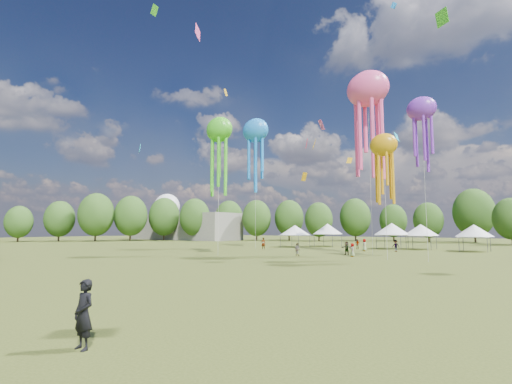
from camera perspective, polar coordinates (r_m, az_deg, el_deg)
The scene contains 9 objects.
observer_main at distance 11.76m, azimuth -25.16°, elevation -16.77°, with size 0.69×0.46×1.90m, color black.
spectator_near at distance 46.50m, azimuth 6.43°, elevation -8.84°, with size 0.76×0.59×1.57m, color gray.
spectators_far at distance 56.03m, azimuth 19.36°, elevation -7.94°, with size 38.28×20.95×1.90m.
festival_tents at distance 66.93m, azimuth 17.63°, elevation -5.59°, with size 33.83×11.54×4.37m.
show_kites at distance 53.77m, azimuth 8.20°, elevation 9.36°, with size 34.23×19.45×24.28m.
small_kites at distance 58.19m, azimuth 13.89°, elevation 23.06°, with size 74.17×64.75×44.48m.
treeline at distance 72.23m, azimuth 19.84°, elevation -2.86°, with size 201.57×95.24×13.43m.
hangar at distance 119.75m, azimuth -11.21°, elevation -5.33°, with size 40.00×12.00×8.00m, color gray.
radome at distance 136.09m, azimuth -13.64°, elevation -2.80°, with size 9.00×9.00×16.00m.
Camera 1 is at (18.89, -5.96, 3.30)m, focal length 25.81 mm.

